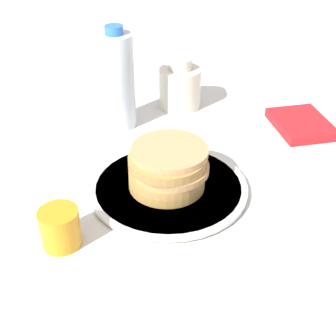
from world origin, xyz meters
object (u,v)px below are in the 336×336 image
juice_glass (60,228)px  water_bottle_near (117,81)px  pancake_stack (168,168)px  cream_jug (180,86)px  plate (168,186)px

juice_glass → water_bottle_near: bearing=-19.0°
pancake_stack → juice_glass: (-0.11, 0.19, -0.02)m
pancake_stack → cream_jug: (0.33, -0.09, 0.00)m
juice_glass → cream_jug: cream_jug is taller
pancake_stack → cream_jug: cream_jug is taller
juice_glass → cream_jug: (0.44, -0.28, 0.02)m
pancake_stack → plate: bearing=-13.6°
cream_jug → water_bottle_near: water_bottle_near is taller
cream_jug → water_bottle_near: (-0.07, 0.15, 0.05)m
pancake_stack → juice_glass: size_ratio=2.34×
plate → water_bottle_near: 0.29m
water_bottle_near → juice_glass: bearing=161.0°
juice_glass → cream_jug: size_ratio=0.52×
pancake_stack → water_bottle_near: (0.27, 0.06, 0.06)m
pancake_stack → water_bottle_near: size_ratio=0.66×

